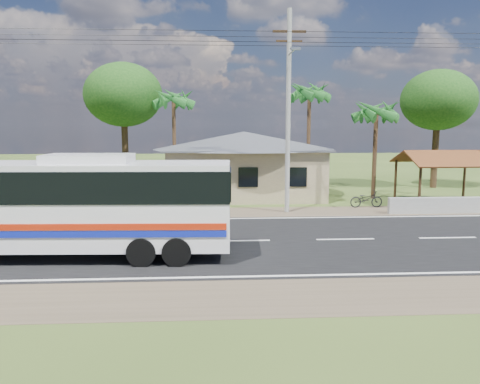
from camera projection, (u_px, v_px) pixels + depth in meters
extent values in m
plane|color=#2F4318|center=(240.00, 241.00, 19.73)|extent=(120.00, 120.00, 0.00)
cube|color=black|center=(240.00, 241.00, 19.73)|extent=(120.00, 10.00, 0.02)
cube|color=brown|center=(234.00, 212.00, 26.16)|extent=(120.00, 3.00, 0.01)
cube|color=brown|center=(254.00, 297.00, 13.31)|extent=(120.00, 3.00, 0.01)
cube|color=silver|center=(235.00, 218.00, 24.37)|extent=(120.00, 0.15, 0.01)
cube|color=silver|center=(249.00, 276.00, 15.09)|extent=(120.00, 0.15, 0.01)
cube|color=silver|center=(240.00, 241.00, 19.73)|extent=(120.00, 0.15, 0.01)
cube|color=tan|center=(244.00, 172.00, 32.41)|extent=(10.00, 8.00, 3.20)
cube|color=#4C4F54|center=(244.00, 148.00, 32.17)|extent=(10.60, 8.60, 0.10)
pyramid|color=#4C4F54|center=(244.00, 132.00, 32.00)|extent=(12.40, 10.00, 1.20)
cube|color=black|center=(199.00, 178.00, 28.25)|extent=(1.20, 0.08, 1.20)
cube|color=black|center=(248.00, 177.00, 28.42)|extent=(1.20, 0.08, 1.20)
cube|color=black|center=(297.00, 177.00, 28.59)|extent=(1.20, 0.08, 1.20)
cylinder|color=#372614|center=(420.00, 188.00, 26.78)|extent=(0.16, 0.16, 2.60)
cylinder|color=#372614|center=(395.00, 180.00, 30.33)|extent=(0.16, 0.16, 2.60)
cylinder|color=#372614|center=(464.00, 180.00, 30.60)|extent=(0.16, 0.16, 2.60)
cube|color=brown|center=(454.00, 159.00, 27.37)|extent=(5.20, 2.28, 0.90)
cube|color=brown|center=(437.00, 156.00, 29.54)|extent=(5.20, 2.28, 0.90)
cube|color=#372614|center=(445.00, 152.00, 28.41)|extent=(5.20, 0.12, 0.12)
cube|color=#9E9E99|center=(450.00, 205.00, 25.89)|extent=(7.00, 0.30, 0.90)
cylinder|color=#9E9E99|center=(288.00, 113.00, 25.54)|extent=(0.26, 0.26, 11.00)
cube|color=#372614|center=(289.00, 31.00, 24.92)|extent=(1.80, 0.12, 0.12)
cube|color=#372614|center=(289.00, 41.00, 24.99)|extent=(1.40, 0.10, 0.10)
cylinder|color=gray|center=(292.00, 52.00, 24.10)|extent=(0.08, 2.00, 0.08)
cube|color=gray|center=(296.00, 49.00, 23.12)|extent=(0.50, 0.18, 0.12)
cylinder|color=black|center=(138.00, 34.00, 24.49)|extent=(16.00, 0.02, 0.02)
cylinder|color=black|center=(426.00, 37.00, 25.38)|extent=(15.00, 0.02, 0.02)
cylinder|color=#47301E|center=(375.00, 153.00, 30.71)|extent=(0.28, 0.28, 6.00)
cylinder|color=#47301E|center=(308.00, 140.00, 34.85)|extent=(0.28, 0.28, 7.50)
cylinder|color=#47301E|center=(174.00, 143.00, 34.81)|extent=(0.28, 0.28, 7.00)
cylinder|color=#47301E|center=(125.00, 149.00, 36.63)|extent=(0.50, 0.50, 5.95)
ellipsoid|color=#11380F|center=(123.00, 95.00, 36.04)|extent=(6.00, 6.00, 4.92)
cylinder|color=#47301E|center=(435.00, 152.00, 36.05)|extent=(0.50, 0.50, 5.60)
ellipsoid|color=#11380F|center=(438.00, 100.00, 35.49)|extent=(5.60, 5.60, 4.59)
cube|color=silver|center=(63.00, 204.00, 17.08)|extent=(12.32, 3.05, 3.06)
cube|color=black|center=(61.00, 184.00, 16.97)|extent=(12.38, 3.11, 1.12)
cube|color=#A81F0A|center=(50.00, 227.00, 15.88)|extent=(12.02, 0.54, 0.22)
cube|color=#0D1B97|center=(50.00, 235.00, 15.91)|extent=(12.02, 0.54, 0.22)
cube|color=silver|center=(88.00, 159.00, 16.85)|extent=(3.12, 1.76, 0.31)
cylinder|color=black|center=(141.00, 252.00, 16.18)|extent=(1.03, 0.40, 1.02)
cylinder|color=black|center=(153.00, 236.00, 18.50)|extent=(1.03, 0.40, 1.02)
cylinder|color=black|center=(177.00, 252.00, 16.20)|extent=(1.03, 0.40, 1.02)
cylinder|color=black|center=(184.00, 236.00, 18.52)|extent=(1.03, 0.40, 1.02)
imported|color=black|center=(366.00, 199.00, 27.67)|extent=(1.95, 0.71, 1.02)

